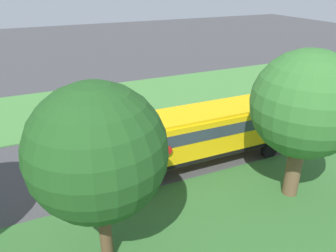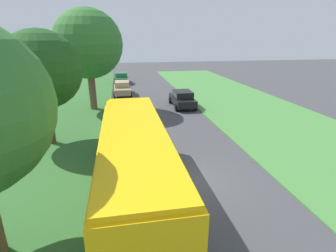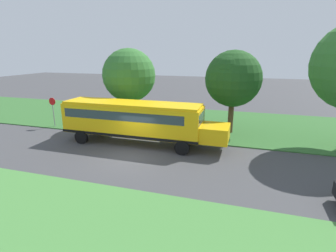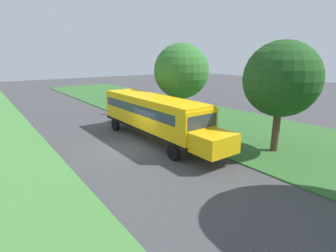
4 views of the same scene
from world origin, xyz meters
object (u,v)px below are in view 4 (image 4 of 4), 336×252
(stop_sign, at_px, (122,98))
(school_bus, at_px, (154,114))
(oak_tree_beside_bus, at_px, (180,72))
(oak_tree_roadside_mid, at_px, (280,78))

(stop_sign, bearing_deg, school_bus, 77.61)
(stop_sign, bearing_deg, oak_tree_beside_bus, 110.27)
(school_bus, bearing_deg, oak_tree_beside_bus, -149.84)
(school_bus, distance_m, oak_tree_beside_bus, 5.78)
(oak_tree_roadside_mid, xyz_separation_m, stop_sign, (2.68, -15.69, -2.99))
(oak_tree_beside_bus, bearing_deg, school_bus, 30.16)
(oak_tree_beside_bus, height_order, oak_tree_roadside_mid, oak_tree_beside_bus)
(oak_tree_beside_bus, xyz_separation_m, stop_sign, (2.42, -6.54, -2.90))
(oak_tree_roadside_mid, height_order, stop_sign, oak_tree_roadside_mid)
(school_bus, bearing_deg, stop_sign, -102.39)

